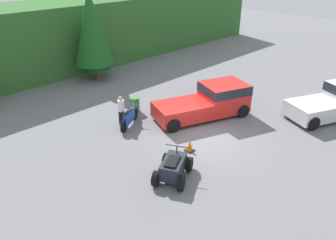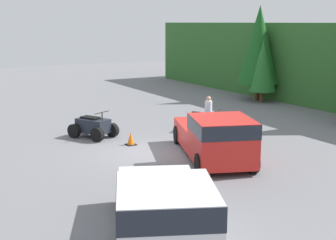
# 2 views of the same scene
# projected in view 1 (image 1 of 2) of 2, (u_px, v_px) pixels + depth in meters

# --- Properties ---
(ground_plane) EXTENTS (80.00, 80.00, 0.00)m
(ground_plane) POSITION_uv_depth(u_px,v_px,m) (207.00, 138.00, 16.67)
(ground_plane) COLOR slate
(hillside_backdrop) EXTENTS (44.00, 6.00, 5.10)m
(hillside_backdrop) POSITION_uv_depth(u_px,v_px,m) (50.00, 38.00, 25.66)
(hillside_backdrop) COLOR #2D6028
(hillside_backdrop) RESTS_ON ground_plane
(tree_mid_right) EXTENTS (1.98, 1.98, 4.50)m
(tree_mid_right) POSITION_uv_depth(u_px,v_px,m) (95.00, 44.00, 23.36)
(tree_mid_right) COLOR brown
(tree_mid_right) RESTS_ON ground_plane
(tree_right) EXTENTS (2.83, 2.83, 6.44)m
(tree_right) POSITION_uv_depth(u_px,v_px,m) (92.00, 27.00, 23.02)
(tree_right) COLOR brown
(tree_right) RESTS_ON ground_plane
(pickup_truck_red) EXTENTS (5.76, 3.83, 1.82)m
(pickup_truck_red) POSITION_uv_depth(u_px,v_px,m) (210.00, 100.00, 18.59)
(pickup_truck_red) COLOR red
(pickup_truck_red) RESTS_ON ground_plane
(dirt_bike) EXTENTS (2.02, 1.21, 1.15)m
(dirt_bike) POSITION_uv_depth(u_px,v_px,m) (129.00, 118.00, 17.66)
(dirt_bike) COLOR black
(dirt_bike) RESTS_ON ground_plane
(quad_atv) EXTENTS (2.36, 2.06, 1.23)m
(quad_atv) POSITION_uv_depth(u_px,v_px,m) (173.00, 168.00, 13.48)
(quad_atv) COLOR black
(quad_atv) RESTS_ON ground_plane
(rider_person) EXTENTS (0.44, 0.44, 1.67)m
(rider_person) POSITION_uv_depth(u_px,v_px,m) (121.00, 110.00, 17.58)
(rider_person) COLOR black
(rider_person) RESTS_ON ground_plane
(traffic_cone) EXTENTS (0.42, 0.42, 0.55)m
(traffic_cone) POSITION_uv_depth(u_px,v_px,m) (190.00, 146.00, 15.46)
(traffic_cone) COLOR black
(traffic_cone) RESTS_ON ground_plane
(steel_barrel) EXTENTS (0.58, 0.58, 0.88)m
(steel_barrel) POSITION_uv_depth(u_px,v_px,m) (135.00, 104.00, 19.35)
(steel_barrel) COLOR #387A38
(steel_barrel) RESTS_ON ground_plane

